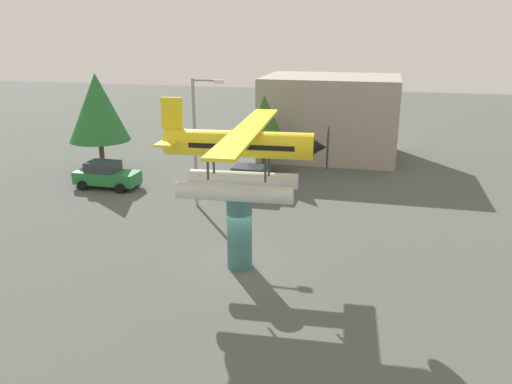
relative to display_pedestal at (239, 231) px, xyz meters
The scene contains 9 objects.
ground_plane 1.71m from the display_pedestal, ahead, with size 140.00×140.00×0.00m, color #4C514C.
display_pedestal is the anchor object (origin of this frame).
floatplane_monument 3.38m from the display_pedestal, ahead, with size 6.97×10.45×4.00m.
car_near_green 15.05m from the display_pedestal, 141.42° to the left, with size 4.20×2.02×1.76m.
car_mid_silver 10.79m from the display_pedestal, 101.38° to the left, with size 4.20×2.02×1.76m.
streetlight_primary 9.02m from the display_pedestal, 121.38° to the left, with size 1.84×0.28×7.47m.
storefront_building 22.11m from the display_pedestal, 86.02° to the left, with size 10.62×7.89×6.47m, color #9E9384.
tree_west 19.26m from the display_pedestal, 137.47° to the left, with size 4.31×4.31×7.14m.
tree_east 15.81m from the display_pedestal, 99.11° to the left, with size 3.66×3.66×5.64m.
Camera 1 is at (5.72, -20.12, 10.13)m, focal length 36.33 mm.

